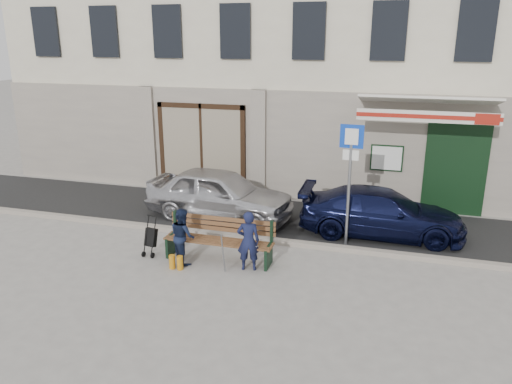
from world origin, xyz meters
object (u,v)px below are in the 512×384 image
at_px(car_silver, 219,194).
at_px(woman, 183,236).
at_px(man, 248,241).
at_px(car_navy, 381,213).
at_px(parking_sign, 350,165).
at_px(bench, 217,240).
at_px(stroller, 151,238).

distance_m(car_silver, woman, 2.82).
relative_size(man, woman, 1.06).
height_order(car_navy, parking_sign, parking_sign).
relative_size(parking_sign, woman, 2.33).
bearing_deg(parking_sign, bench, -144.17).
relative_size(car_silver, man, 3.08).
bearing_deg(car_navy, parking_sign, 137.50).
height_order(parking_sign, bench, parking_sign).
height_order(man, stroller, man).
distance_m(parking_sign, woman, 4.01).
bearing_deg(bench, man, -17.96).
xyz_separation_m(parking_sign, bench, (-2.61, -1.63, -1.46)).
bearing_deg(man, parking_sign, -149.03).
xyz_separation_m(man, woman, (-1.45, -0.05, -0.03)).
distance_m(car_silver, stroller, 2.75).
height_order(car_silver, car_navy, car_silver).
distance_m(car_navy, stroller, 5.52).
height_order(car_navy, man, man).
height_order(parking_sign, stroller, parking_sign).
bearing_deg(bench, car_navy, 36.45).
xyz_separation_m(car_silver, woman, (0.20, -2.81, -0.07)).
bearing_deg(car_navy, man, 135.73).
bearing_deg(car_silver, car_navy, -85.32).
xyz_separation_m(car_silver, stroller, (-0.65, -2.66, -0.29)).
relative_size(car_silver, parking_sign, 1.40).
distance_m(car_navy, bench, 4.16).
relative_size(car_navy, stroller, 4.47).
bearing_deg(man, car_navy, -148.27).
height_order(man, woman, man).
height_order(car_silver, parking_sign, parking_sign).
relative_size(woman, stroller, 1.38).
bearing_deg(man, stroller, -17.84).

